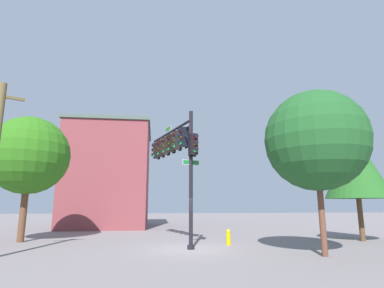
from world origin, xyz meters
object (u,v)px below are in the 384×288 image
signal_pole_assembly (174,149)px  tree_far (355,164)px  tree_mid (29,155)px  tree_near (316,140)px  brick_building (110,176)px  fire_hydrant (228,237)px

signal_pole_assembly → tree_far: signal_pole_assembly is taller
signal_pole_assembly → tree_mid: size_ratio=0.94×
tree_near → brick_building: brick_building is taller
tree_mid → tree_far: (-1.98, -20.34, -0.48)m
signal_pole_assembly → fire_hydrant: (-0.98, -2.98, -5.02)m
tree_mid → brick_building: (11.91, -3.26, -0.17)m
signal_pole_assembly → brick_building: size_ratio=0.71×
fire_hydrant → brick_building: bearing=30.3°
fire_hydrant → tree_mid: size_ratio=0.11×
tree_near → tree_mid: (6.84, 15.06, 0.09)m
tree_far → brick_building: size_ratio=0.69×
signal_pole_assembly → tree_far: 11.51m
brick_building → tree_near: bearing=-147.8°
tree_mid → tree_near: bearing=-114.4°
fire_hydrant → tree_near: bearing=-141.6°
signal_pole_assembly → tree_mid: bearing=78.5°
fire_hydrant → tree_near: 6.96m
tree_near → tree_mid: tree_mid is taller
tree_near → tree_far: tree_near is taller
tree_near → signal_pole_assembly: bearing=50.9°
tree_mid → brick_building: bearing=-15.3°
signal_pole_assembly → fire_hydrant: bearing=-108.2°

